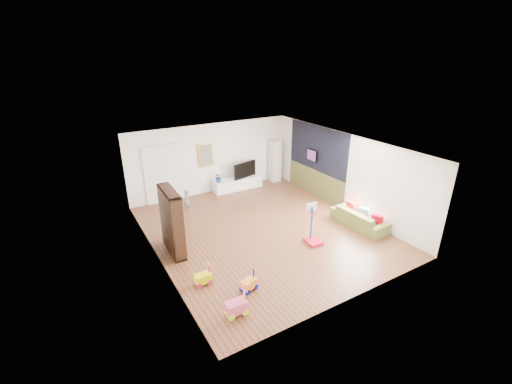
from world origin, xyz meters
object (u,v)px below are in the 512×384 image
media_console (238,184)px  basketball_hoop (314,224)px  sofa (359,218)px  bookshelf (172,222)px

media_console → basketball_hoop: basketball_hoop is taller
media_console → sofa: 5.13m
sofa → basketball_hoop: (-1.93, -0.07, 0.33)m
media_console → basketball_hoop: (-0.07, -4.85, 0.37)m
media_console → sofa: size_ratio=1.07×
media_console → bookshelf: 4.94m
bookshelf → basketball_hoop: bearing=-22.7°
media_console → sofa: bearing=-67.8°
basketball_hoop → sofa: bearing=6.0°
media_console → basketball_hoop: bearing=-89.9°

